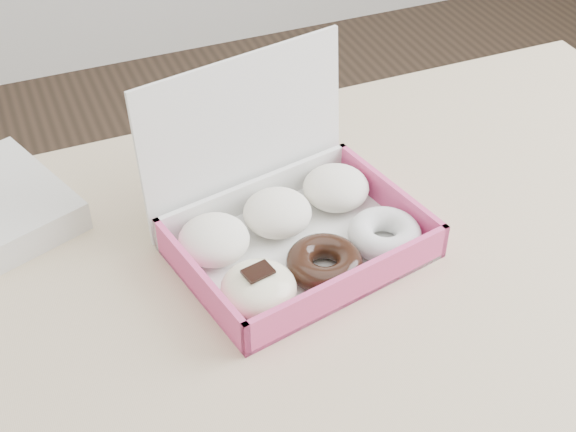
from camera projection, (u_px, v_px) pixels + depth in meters
name	position (u px, v px, depth m)	size (l,w,h in m)	color
table	(352.00, 324.00, 0.99)	(1.20, 0.80, 0.75)	tan
donut_box	(290.00, 225.00, 0.97)	(0.33, 0.29, 0.21)	white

